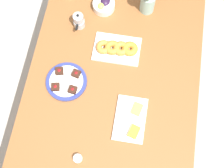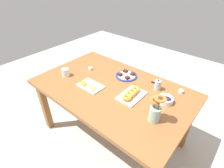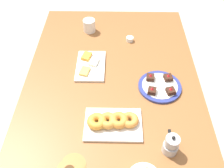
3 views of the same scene
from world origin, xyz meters
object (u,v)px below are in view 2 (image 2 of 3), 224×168
croissant_platter (131,94)px  flower_vase (155,112)px  cheese_platter (90,86)px  jam_cup_honey (90,68)px  dessert_plate (126,75)px  dining_table (112,94)px  grape_bowl (166,99)px  moka_pot (158,85)px  jam_cup_berry (181,91)px  coffee_mug (65,72)px

croissant_platter → flower_vase: 0.35m
cheese_platter → flower_vase: flower_vase is taller
flower_vase → jam_cup_honey: bearing=-13.8°
jam_cup_honey → dessert_plate: size_ratio=0.20×
dining_table → cheese_platter: (0.18, 0.13, 0.10)m
grape_bowl → flower_vase: (-0.03, 0.27, 0.05)m
jam_cup_honey → moka_pot: moka_pot is taller
croissant_platter → jam_cup_berry: (-0.34, -0.37, -0.01)m
moka_pot → jam_cup_berry: bearing=-152.7°
coffee_mug → dessert_plate: (-0.53, -0.43, -0.03)m
grape_bowl → jam_cup_honey: size_ratio=2.89×
jam_cup_honey → flower_vase: size_ratio=0.20×
dessert_plate → moka_pot: moka_pot is taller
croissant_platter → dessert_plate: same height
grape_bowl → moka_pot: moka_pot is taller
coffee_mug → cheese_platter: 0.37m
grape_bowl → cheese_platter: grape_bowl is taller
jam_cup_honey → flower_vase: 1.02m
grape_bowl → jam_cup_berry: 0.24m
jam_cup_honey → moka_pot: size_ratio=0.40×
dining_table → croissant_platter: 0.26m
coffee_mug → jam_cup_honey: coffee_mug is taller
cheese_platter → croissant_platter: size_ratio=0.92×
cheese_platter → moka_pot: (-0.55, -0.40, 0.04)m
jam_cup_honey → cheese_platter: bearing=136.0°
jam_cup_honey → dining_table: bearing=165.6°
dining_table → moka_pot: (-0.37, -0.27, 0.13)m
jam_cup_berry → flower_vase: 0.51m
dining_table → moka_pot: moka_pot is taller
jam_cup_berry → dessert_plate: 0.60m
jam_cup_berry → moka_pot: size_ratio=0.40×
coffee_mug → jam_cup_honey: bearing=-111.6°
coffee_mug → dessert_plate: 0.68m
coffee_mug → moka_pot: size_ratio=0.99×
croissant_platter → moka_pot: 0.29m
dining_table → coffee_mug: size_ratio=13.62×
dessert_plate → moka_pot: (-0.38, -0.00, 0.04)m
dining_table → jam_cup_honey: jam_cup_honey is taller
coffee_mug → jam_cup_berry: (-1.12, -0.54, -0.03)m
dining_table → jam_cup_honey: size_ratio=33.33×
cheese_platter → dessert_plate: size_ratio=1.09×
jam_cup_berry → croissant_platter: bearing=47.2°
croissant_platter → moka_pot: bearing=-117.2°
jam_cup_berry → dining_table: bearing=33.0°
dessert_plate → moka_pot: size_ratio=2.01×
cheese_platter → jam_cup_berry: 0.91m
coffee_mug → croissant_platter: size_ratio=0.42×
grape_bowl → dessert_plate: size_ratio=0.58×
jam_cup_honey → jam_cup_berry: size_ratio=1.00×
flower_vase → croissant_platter: bearing=-23.6°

